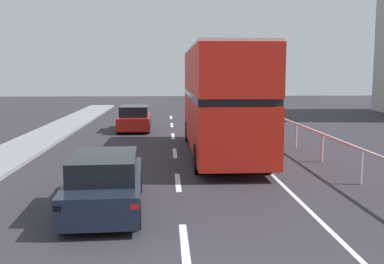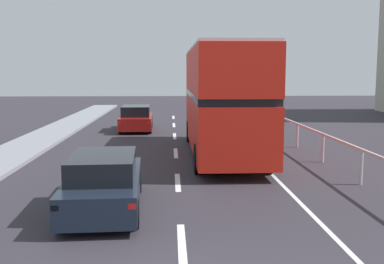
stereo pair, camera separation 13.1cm
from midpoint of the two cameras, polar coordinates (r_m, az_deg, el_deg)
The scene contains 5 objects.
lane_paint_markings at distance 15.11m, azimuth 5.30°, elevation -5.42°, with size 3.26×46.00×0.01m.
bridge_side_railing at distance 16.26m, azimuth 17.51°, elevation -1.66°, with size 0.10×42.00×1.09m.
double_decker_bus_red at distance 18.68m, azimuth 3.45°, elevation 4.21°, with size 2.64×10.17×4.33m.
hatchback_car_near at distance 11.53m, azimuth -10.95°, elevation -6.16°, with size 1.91×4.54×1.39m.
sedan_car_ahead at distance 26.92m, azimuth -7.25°, elevation 1.64°, with size 1.89×4.38×1.44m.
Camera 1 is at (-0.34, -6.02, 3.33)m, focal length 43.33 mm.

